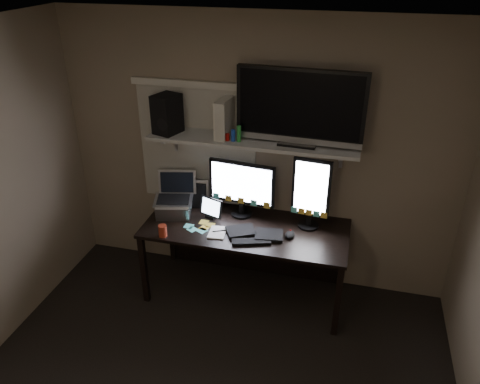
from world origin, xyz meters
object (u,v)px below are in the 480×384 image
(laptop, at_px, (173,196))
(desk, at_px, (249,236))
(monitor_portrait, at_px, (311,193))
(keyboard, at_px, (255,233))
(mouse, at_px, (290,235))
(cup, at_px, (163,231))
(speaker, at_px, (167,114))
(monitor_landscape, at_px, (242,189))
(tv, at_px, (300,108))
(game_console, at_px, (224,118))
(tablet, at_px, (211,208))

(laptop, bearing_deg, desk, -6.76)
(monitor_portrait, xyz_separation_m, keyboard, (-0.43, -0.25, -0.31))
(keyboard, bearing_deg, mouse, -9.07)
(cup, distance_m, speaker, 1.01)
(monitor_landscape, height_order, keyboard, monitor_landscape)
(monitor_landscape, relative_size, speaker, 1.82)
(speaker, bearing_deg, keyboard, 0.69)
(monitor_landscape, bearing_deg, tv, 5.65)
(cup, relative_size, speaker, 0.31)
(game_console, height_order, speaker, speaker)
(game_console, bearing_deg, keyboard, -35.13)
(mouse, height_order, tv, tv)
(cup, bearing_deg, monitor_portrait, 21.53)
(monitor_portrait, height_order, speaker, speaker)
(tablet, relative_size, cup, 2.17)
(monitor_landscape, height_order, game_console, game_console)
(desk, height_order, cup, cup)
(tablet, distance_m, game_console, 0.83)
(monitor_portrait, bearing_deg, keyboard, -142.87)
(mouse, relative_size, tablet, 0.53)
(keyboard, bearing_deg, tablet, 139.42)
(desk, xyz_separation_m, keyboard, (0.10, -0.22, 0.19))
(game_console, bearing_deg, desk, -13.75)
(desk, bearing_deg, mouse, -24.00)
(monitor_portrait, distance_m, keyboard, 0.59)
(desk, height_order, laptop, laptop)
(tablet, xyz_separation_m, laptop, (-0.35, -0.04, 0.09))
(monitor_landscape, distance_m, game_console, 0.66)
(tablet, distance_m, cup, 0.51)
(laptop, bearing_deg, game_console, 7.84)
(desk, relative_size, keyboard, 3.62)
(game_console, bearing_deg, monitor_landscape, 3.06)
(monitor_landscape, bearing_deg, cup, -130.71)
(keyboard, relative_size, laptop, 1.28)
(laptop, bearing_deg, monitor_landscape, 1.72)
(desk, bearing_deg, cup, -146.09)
(tablet, relative_size, tv, 0.22)
(desk, relative_size, speaker, 5.33)
(tablet, bearing_deg, game_console, 71.65)
(desk, bearing_deg, monitor_landscape, 137.29)
(desk, height_order, monitor_portrait, monitor_portrait)
(desk, distance_m, tablet, 0.44)
(monitor_landscape, xyz_separation_m, laptop, (-0.60, -0.16, -0.08))
(laptop, height_order, speaker, speaker)
(monitor_portrait, bearing_deg, mouse, -115.80)
(tablet, height_order, laptop, laptop)
(tv, bearing_deg, monitor_landscape, -178.07)
(monitor_landscape, distance_m, cup, 0.80)
(mouse, height_order, laptop, laptop)
(monitor_landscape, relative_size, keyboard, 1.24)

